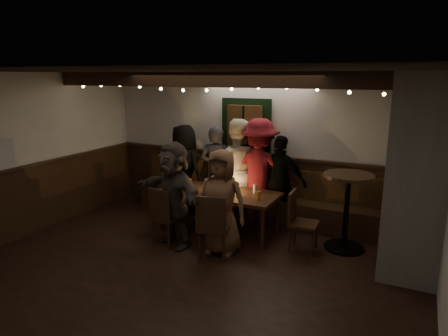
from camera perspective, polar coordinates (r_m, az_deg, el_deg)
The scene contains 13 objects.
room at distance 5.98m, azimuth 10.40°, elevation -1.37°, with size 6.02×5.01×2.62m.
dining_table at distance 6.54m, azimuth -0.81°, elevation -3.86°, with size 1.96×0.84×0.85m.
chair_near_left at distance 6.14m, azimuth -8.57°, elevation -6.43°, with size 0.48×0.48×0.91m.
chair_near_right at distance 5.61m, azimuth -1.62°, elevation -7.92°, with size 0.52×0.52×0.95m.
chair_end at distance 6.03m, azimuth 10.56°, elevation -6.94°, with size 0.43×0.43×0.90m.
high_top at distance 6.15m, azimuth 17.16°, elevation -4.69°, with size 0.72×0.72×1.16m.
person_a at distance 7.53m, azimuth -5.69°, elevation -0.13°, with size 0.81×0.53×1.67m, color black.
person_b at distance 7.34m, azimuth -1.14°, elevation -0.39°, with size 0.61×0.40×1.67m, color #2C2C31.
person_c at distance 7.08m, azimuth 1.77°, elevation -0.28°, with size 0.88×0.69×1.82m, color beige.
person_d at distance 6.93m, azimuth 5.03°, elevation -0.53°, with size 1.19×0.68×1.84m, color #5E1018.
person_e at distance 6.84m, azimuth 8.06°, elevation -1.94°, with size 0.92×0.38×1.58m, color black.
person_f at distance 6.06m, azimuth -7.21°, elevation -3.74°, with size 1.49×0.47×1.61m, color #413631.
person_g at distance 5.76m, azimuth -0.38°, elevation -4.88°, with size 0.75×0.49×1.54m, color brown.
Camera 1 is at (2.63, -4.16, 2.55)m, focal length 32.00 mm.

